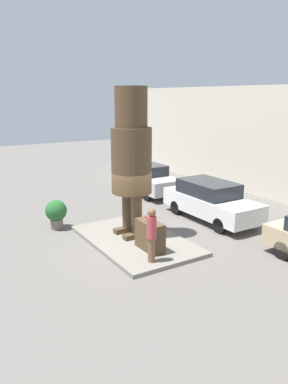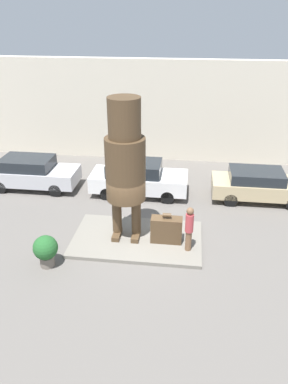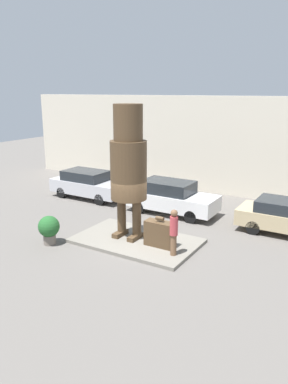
# 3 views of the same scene
# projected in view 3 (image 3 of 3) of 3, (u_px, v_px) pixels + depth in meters

# --- Properties ---
(ground_plane) EXTENTS (60.00, 60.00, 0.00)m
(ground_plane) POSITION_uv_depth(u_px,v_px,m) (136.00, 242.00, 15.19)
(ground_plane) COLOR #605B56
(pedestal) EXTENTS (4.92, 3.03, 0.13)m
(pedestal) POSITION_uv_depth(u_px,v_px,m) (136.00, 241.00, 15.18)
(pedestal) COLOR slate
(pedestal) RESTS_ON ground_plane
(building_backdrop) EXTENTS (28.00, 0.60, 5.67)m
(building_backdrop) POSITION_uv_depth(u_px,v_px,m) (219.00, 146.00, 21.90)
(building_backdrop) COLOR beige
(building_backdrop) RESTS_ON ground_plane
(statue_figure) EXTENTS (1.45, 1.45, 5.35)m
(statue_figure) POSITION_uv_depth(u_px,v_px,m) (128.00, 162.00, 14.63)
(statue_figure) COLOR #4C3823
(statue_figure) RESTS_ON pedestal
(giant_suitcase) EXTENTS (1.16, 0.50, 1.20)m
(giant_suitcase) POSITION_uv_depth(u_px,v_px,m) (160.00, 234.00, 14.39)
(giant_suitcase) COLOR #4C3823
(giant_suitcase) RESTS_ON pedestal
(tourist) EXTENTS (0.30, 0.30, 1.74)m
(tourist) POSITION_uv_depth(u_px,v_px,m) (174.00, 230.00, 13.46)
(tourist) COLOR brown
(tourist) RESTS_ON pedestal
(parked_car_silver) EXTENTS (4.44, 1.79, 1.57)m
(parked_car_silver) POSITION_uv_depth(u_px,v_px,m) (88.00, 184.00, 21.26)
(parked_car_silver) COLOR #B7B7BC
(parked_car_silver) RESTS_ON ground_plane
(parked_car_white) EXTENTS (4.56, 1.79, 1.64)m
(parked_car_white) POSITION_uv_depth(u_px,v_px,m) (171.00, 197.00, 18.57)
(parked_car_white) COLOR silver
(parked_car_white) RESTS_ON ground_plane
(planter_pot) EXTENTS (0.85, 0.85, 1.17)m
(planter_pot) POSITION_uv_depth(u_px,v_px,m) (49.00, 228.00, 14.85)
(planter_pot) COLOR #70665B
(planter_pot) RESTS_ON ground_plane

